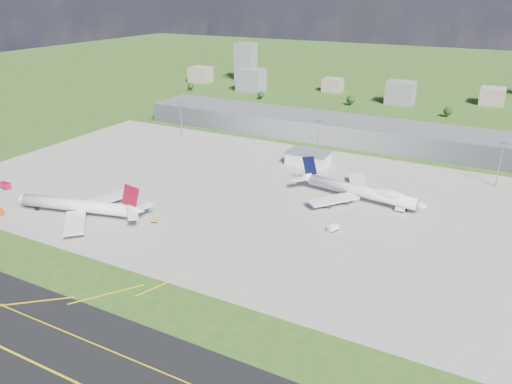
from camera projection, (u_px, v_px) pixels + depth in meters
The scene contains 24 objects.
ground at pixel (321, 143), 367.35m from camera, with size 1400.00×1400.00×0.00m, color #2B531A.
taxiway at pixel (20, 356), 154.87m from camera, with size 1400.00×60.00×0.06m, color black.
apron at pixel (266, 196), 273.11m from camera, with size 360.00×190.00×0.08m, color gray.
terminal at pixel (329, 128), 376.75m from camera, with size 300.00×42.00×15.00m, color gray.
ops_building at pixel (308, 159), 320.64m from camera, with size 26.00×16.00×8.00m, color silver.
mast_west at pixel (181, 114), 375.29m from camera, with size 3.50×2.00×25.90m.
mast_center at pixel (318, 132), 327.68m from camera, with size 3.50×2.00×25.90m.
mast_east at pixel (501, 157), 280.07m from camera, with size 3.50×2.00×25.90m.
airliner_red_twin at pixel (81, 206), 247.85m from camera, with size 71.03×54.44×19.71m.
airliner_blue_quad at pixel (361, 191), 265.42m from camera, with size 74.04×57.60×19.36m.
crash_tender at pixel (5, 186), 282.88m from camera, with size 7.23×3.92×3.56m.
tug_yellow at pixel (154, 221), 242.40m from camera, with size 3.53×2.69×1.60m.
van_white_near at pixel (333, 228), 233.69m from camera, with size 4.61×6.23×2.86m.
van_white_far at pixel (400, 210), 253.77m from camera, with size 5.04×2.66×2.53m.
bldg_far_w at pixel (201, 75), 598.06m from camera, with size 24.00×20.00×18.00m, color gray.
bldg_w at pixel (251, 80), 545.95m from camera, with size 28.00×22.00×24.00m, color slate.
bldg_cw at pixel (333, 85), 545.92m from camera, with size 20.00×18.00×14.00m, color gray.
bldg_c at pixel (400, 93), 485.25m from camera, with size 26.00×20.00×22.00m, color slate.
bldg_ce at pixel (492, 96), 484.46m from camera, with size 22.00×24.00×16.00m, color gray.
bldg_tall_w at pixel (246, 62), 608.49m from camera, with size 22.00×20.00×44.00m, color slate.
tree_far_w at pixel (190, 86), 550.00m from camera, with size 7.20×7.20×8.80m.
tree_w at pixel (261, 95), 507.08m from camera, with size 6.75×6.75×8.25m.
tree_c at pixel (351, 100), 480.02m from camera, with size 8.10×8.10×9.90m.
tree_e at pixel (448, 111), 437.10m from camera, with size 7.65×7.65×9.35m.
Camera 1 is at (122.90, -185.00, 106.13)m, focal length 35.00 mm.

